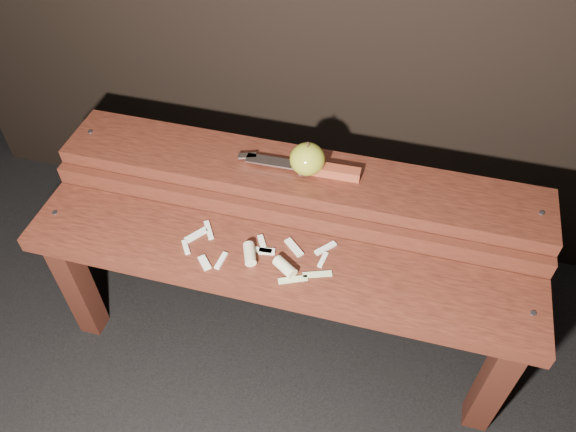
% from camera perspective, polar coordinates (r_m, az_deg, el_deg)
% --- Properties ---
extents(ground, '(60.00, 60.00, 0.00)m').
position_cam_1_polar(ground, '(1.65, -0.55, -12.19)').
color(ground, black).
extents(bench_front_tier, '(1.20, 0.20, 0.42)m').
position_cam_1_polar(bench_front_tier, '(1.32, -1.36, -6.59)').
color(bench_front_tier, '#36150D').
rests_on(bench_front_tier, ground).
extents(bench_rear_tier, '(1.20, 0.21, 0.50)m').
position_cam_1_polar(bench_rear_tier, '(1.42, 1.10, 2.04)').
color(bench_rear_tier, '#36150D').
rests_on(bench_rear_tier, ground).
extents(apple, '(0.08, 0.08, 0.09)m').
position_cam_1_polar(apple, '(1.33, 1.98, 5.79)').
color(apple, olive).
rests_on(apple, bench_rear_tier).
extents(knife, '(0.30, 0.04, 0.03)m').
position_cam_1_polar(knife, '(1.35, 3.11, 4.80)').
color(knife, maroon).
rests_on(knife, bench_rear_tier).
extents(apple_scraps, '(0.36, 0.16, 0.03)m').
position_cam_1_polar(apple_scraps, '(1.27, -2.56, -4.16)').
color(apple_scraps, beige).
rests_on(apple_scraps, bench_front_tier).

